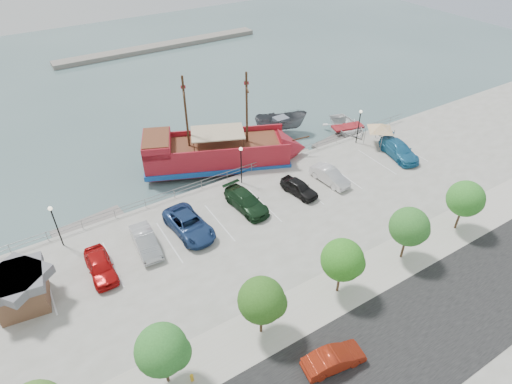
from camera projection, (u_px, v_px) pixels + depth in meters
ground at (276, 224)px, 41.06m from camera, size 160.00×160.00×0.00m
street at (405, 342)px, 29.52m from camera, size 100.00×8.00×0.04m
sidewalk at (347, 285)px, 33.62m from camera, size 100.00×4.00×0.05m
seawall_railing at (235, 173)px, 45.49m from camera, size 50.00×0.06×1.00m
far_shore at (161, 46)px, 82.64m from camera, size 40.00×3.00×0.80m
pirate_ship at (229, 153)px, 47.93m from camera, size 18.69×11.63×11.67m
patrol_boat at (281, 124)px, 54.86m from camera, size 7.12×5.10×2.59m
speedboat at (347, 129)px, 54.94m from camera, size 6.44×7.89×1.43m
dock_west at (89, 224)px, 40.76m from camera, size 6.82×2.63×0.38m
dock_mid at (281, 159)px, 50.12m from camera, size 7.82×4.26×0.43m
dock_east at (337, 140)px, 53.76m from camera, size 7.55×3.31×0.42m
shed at (20, 289)px, 31.23m from camera, size 4.20×4.20×3.09m
canopy_tent at (381, 124)px, 49.64m from camera, size 4.38×4.38×3.20m
street_sedan at (334, 359)px, 27.75m from camera, size 4.44×2.11×1.40m
fire_hydrant at (192, 377)px, 27.09m from camera, size 0.24×0.24×0.68m
lamp_post_left at (54, 219)px, 35.56m from camera, size 0.36×0.36×4.28m
lamp_post_mid at (241, 159)px, 43.16m from camera, size 0.36×0.36×4.28m
lamp_post_right at (359, 121)px, 49.91m from camera, size 0.36×0.36×4.28m
tree_b at (164, 350)px, 25.35m from camera, size 3.30×3.20×5.00m
tree_c at (264, 301)px, 28.30m from camera, size 3.30×3.20×5.00m
tree_d at (344, 261)px, 31.26m from camera, size 3.30×3.20×5.00m
tree_e at (411, 227)px, 34.21m from camera, size 3.30×3.20×5.00m
tree_f at (467, 199)px, 37.17m from camera, size 3.30×3.20×5.00m
parked_car_a at (100, 266)px, 34.22m from camera, size 1.97×4.77×1.61m
parked_car_b at (145, 242)px, 36.52m from camera, size 1.95×4.88×1.58m
parked_car_c at (189, 225)px, 38.24m from camera, size 3.28×6.23×1.67m
parked_car_d at (246, 201)px, 41.04m from camera, size 2.74×5.68×1.59m
parked_car_e at (299, 188)px, 42.97m from camera, size 2.44×4.49×1.45m
parked_car_f at (330, 176)px, 44.57m from camera, size 2.11×4.77×1.52m
parked_car_h at (399, 150)px, 48.65m from camera, size 3.44×6.09×1.66m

